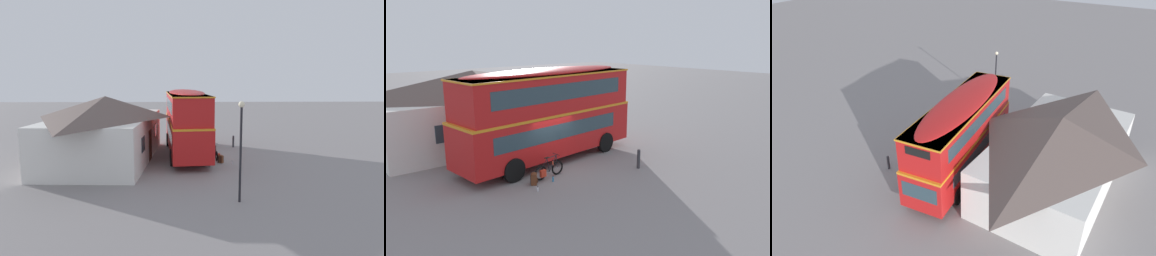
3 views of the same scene
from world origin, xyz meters
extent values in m
plane|color=gray|center=(0.00, 0.00, 0.00)|extent=(120.00, 120.00, 0.00)
cylinder|color=black|center=(3.72, 2.71, 0.55)|extent=(1.12, 0.38, 1.10)
cylinder|color=black|center=(3.93, 0.33, 0.55)|extent=(1.12, 0.38, 1.10)
cylinder|color=black|center=(-2.54, 2.15, 0.55)|extent=(1.12, 0.38, 1.10)
cylinder|color=black|center=(-2.33, -0.22, 0.55)|extent=(1.12, 0.38, 1.10)
cube|color=red|center=(0.70, 1.24, 1.52)|extent=(10.32, 3.38, 2.10)
cube|color=orange|center=(0.70, 1.24, 2.60)|extent=(10.34, 3.40, 0.12)
cube|color=red|center=(0.70, 1.24, 3.58)|extent=(10.01, 3.30, 1.90)
ellipsoid|color=red|center=(0.70, 1.24, 4.61)|extent=(9.80, 3.24, 0.36)
cube|color=#2D424C|center=(5.72, 1.69, 1.77)|extent=(0.24, 2.05, 0.90)
cube|color=black|center=(5.59, 1.68, 4.10)|extent=(0.18, 1.37, 0.44)
cube|color=#2D424C|center=(0.61, -0.01, 1.82)|extent=(7.88, 0.73, 0.76)
cube|color=#2D424C|center=(0.80, 0.03, 3.73)|extent=(8.28, 0.77, 0.80)
cube|color=#2D424C|center=(0.39, 2.46, 1.82)|extent=(7.88, 0.73, 0.76)
cube|color=#2D424C|center=(0.59, 2.46, 3.73)|extent=(8.28, 0.77, 0.80)
cube|color=orange|center=(0.70, 1.24, 4.49)|extent=(10.12, 3.39, 0.08)
torus|color=black|center=(-0.32, -0.77, 0.34)|extent=(0.68, 0.13, 0.68)
torus|color=black|center=(-1.33, -0.84, 0.34)|extent=(0.68, 0.13, 0.68)
cylinder|color=#B2B2B7|center=(-0.32, -0.77, 0.34)|extent=(0.06, 0.10, 0.05)
cylinder|color=#B2B2B7|center=(-1.33, -0.84, 0.34)|extent=(0.06, 0.10, 0.05)
cylinder|color=black|center=(-0.59, -0.79, 0.62)|extent=(0.46, 0.07, 0.70)
cylinder|color=black|center=(-0.66, -0.79, 0.95)|extent=(0.57, 0.07, 0.06)
cylinder|color=black|center=(-0.87, -0.81, 0.61)|extent=(0.18, 0.05, 0.67)
cylinder|color=black|center=(-1.06, -0.82, 0.31)|extent=(0.53, 0.06, 0.09)
cylinder|color=black|center=(-1.13, -0.82, 0.64)|extent=(0.41, 0.05, 0.62)
cylinder|color=black|center=(-0.35, -0.77, 0.65)|extent=(0.09, 0.04, 0.62)
cylinder|color=black|center=(-0.38, -0.77, 1.01)|extent=(0.06, 0.46, 0.03)
ellipsoid|color=black|center=(-0.96, -0.81, 0.97)|extent=(0.27, 0.12, 0.06)
cube|color=red|center=(-1.30, -1.00, 0.36)|extent=(0.29, 0.16, 0.32)
cylinder|color=#D84C33|center=(-0.59, -0.79, 0.62)|extent=(0.07, 0.07, 0.18)
cube|color=#592D19|center=(-1.84, -1.06, 0.25)|extent=(0.39, 0.40, 0.50)
ellipsoid|color=#592D19|center=(-1.84, -1.06, 0.50)|extent=(0.37, 0.38, 0.10)
cube|color=#3E2011|center=(-1.73, -1.15, 0.17)|extent=(0.17, 0.20, 0.17)
cylinder|color=black|center=(-1.89, -0.91, 0.25)|extent=(0.05, 0.05, 0.40)
cylinder|color=black|center=(-2.00, -1.05, 0.25)|extent=(0.05, 0.05, 0.40)
cylinder|color=silver|center=(-2.14, -1.78, 0.10)|extent=(0.07, 0.07, 0.19)
cylinder|color=black|center=(-2.14, -1.78, 0.21)|extent=(0.04, 0.04, 0.03)
cylinder|color=#338CBF|center=(-1.01, -1.34, 0.11)|extent=(0.07, 0.07, 0.23)
cylinder|color=black|center=(-1.01, -1.34, 0.24)|extent=(0.04, 0.04, 0.03)
cube|color=silver|center=(-0.74, 6.74, 1.51)|extent=(11.32, 6.53, 3.02)
pyramid|color=brown|center=(-0.74, 6.74, 3.72)|extent=(11.74, 6.95, 1.39)
cube|color=#3D2319|center=(-0.88, 3.73, 1.05)|extent=(1.10, 0.09, 2.10)
cube|color=#2D424C|center=(-3.64, 3.86, 1.66)|extent=(1.10, 0.09, 0.90)
cube|color=#2D424C|center=(1.88, 3.59, 1.66)|extent=(1.10, 0.09, 0.90)
cylinder|color=black|center=(-8.82, -1.11, 2.16)|extent=(0.11, 0.11, 4.31)
sphere|color=#F2E5BF|center=(-8.82, -1.11, 4.43)|extent=(0.28, 0.28, 0.28)
cylinder|color=#333338|center=(3.24, -2.69, 0.42)|extent=(0.16, 0.16, 0.85)
sphere|color=#333338|center=(3.24, -2.69, 0.89)|extent=(0.16, 0.16, 0.16)
camera|label=1|loc=(-22.68, 1.42, 5.46)|focal=30.01mm
camera|label=2|loc=(-10.31, -13.80, 6.24)|focal=34.64mm
camera|label=3|loc=(16.04, 10.30, 13.24)|focal=32.15mm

